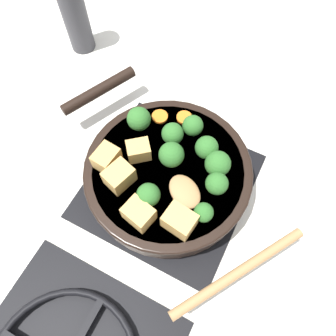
# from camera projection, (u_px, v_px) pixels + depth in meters

# --- Properties ---
(ground_plane) EXTENTS (2.40, 2.40, 0.00)m
(ground_plane) POSITION_uv_depth(u_px,v_px,m) (168.00, 186.00, 0.67)
(ground_plane) COLOR white
(front_burner_grate) EXTENTS (0.31, 0.31, 0.03)m
(front_burner_grate) POSITION_uv_depth(u_px,v_px,m) (168.00, 184.00, 0.66)
(front_burner_grate) COLOR black
(front_burner_grate) RESTS_ON ground_plane
(skillet_pan) EXTENTS (0.42, 0.34, 0.06)m
(skillet_pan) POSITION_uv_depth(u_px,v_px,m) (167.00, 173.00, 0.62)
(skillet_pan) COLOR black
(skillet_pan) RESTS_ON front_burner_grate
(wooden_spoon) EXTENTS (0.25, 0.23, 0.02)m
(wooden_spoon) POSITION_uv_depth(u_px,v_px,m) (214.00, 236.00, 0.53)
(wooden_spoon) COLOR #A87A4C
(wooden_spoon) RESTS_ON skillet_pan
(tofu_cube_center_large) EXTENTS (0.05, 0.06, 0.04)m
(tofu_cube_center_large) POSITION_uv_depth(u_px,v_px,m) (119.00, 176.00, 0.56)
(tofu_cube_center_large) COLOR tan
(tofu_cube_center_large) RESTS_ON skillet_pan
(tofu_cube_near_handle) EXTENTS (0.04, 0.05, 0.04)m
(tofu_cube_near_handle) POSITION_uv_depth(u_px,v_px,m) (107.00, 158.00, 0.58)
(tofu_cube_near_handle) COLOR tan
(tofu_cube_near_handle) RESTS_ON skillet_pan
(tofu_cube_east_chunk) EXTENTS (0.05, 0.05, 0.03)m
(tofu_cube_east_chunk) POSITION_uv_depth(u_px,v_px,m) (138.00, 151.00, 0.59)
(tofu_cube_east_chunk) COLOR tan
(tofu_cube_east_chunk) RESTS_ON skillet_pan
(tofu_cube_west_chunk) EXTENTS (0.05, 0.05, 0.04)m
(tofu_cube_west_chunk) POSITION_uv_depth(u_px,v_px,m) (180.00, 221.00, 0.53)
(tofu_cube_west_chunk) COLOR tan
(tofu_cube_west_chunk) RESTS_ON skillet_pan
(tofu_cube_back_piece) EXTENTS (0.05, 0.05, 0.04)m
(tofu_cube_back_piece) POSITION_uv_depth(u_px,v_px,m) (139.00, 214.00, 0.53)
(tofu_cube_back_piece) COLOR tan
(tofu_cube_back_piece) RESTS_ON skillet_pan
(broccoli_floret_near_spoon) EXTENTS (0.04, 0.04, 0.05)m
(broccoli_floret_near_spoon) POSITION_uv_depth(u_px,v_px,m) (173.00, 134.00, 0.59)
(broccoli_floret_near_spoon) COLOR #709956
(broccoli_floret_near_spoon) RESTS_ON skillet_pan
(broccoli_floret_center_top) EXTENTS (0.04, 0.04, 0.05)m
(broccoli_floret_center_top) POSITION_uv_depth(u_px,v_px,m) (193.00, 126.00, 0.60)
(broccoli_floret_center_top) COLOR #709956
(broccoli_floret_center_top) RESTS_ON skillet_pan
(broccoli_floret_east_rim) EXTENTS (0.04, 0.04, 0.05)m
(broccoli_floret_east_rim) POSITION_uv_depth(u_px,v_px,m) (149.00, 195.00, 0.54)
(broccoli_floret_east_rim) COLOR #709956
(broccoli_floret_east_rim) RESTS_ON skillet_pan
(broccoli_floret_west_rim) EXTENTS (0.04, 0.04, 0.05)m
(broccoli_floret_west_rim) POSITION_uv_depth(u_px,v_px,m) (207.00, 148.00, 0.58)
(broccoli_floret_west_rim) COLOR #709956
(broccoli_floret_west_rim) RESTS_ON skillet_pan
(broccoli_floret_north_edge) EXTENTS (0.05, 0.05, 0.05)m
(broccoli_floret_north_edge) POSITION_uv_depth(u_px,v_px,m) (139.00, 119.00, 0.61)
(broccoli_floret_north_edge) COLOR #709956
(broccoli_floret_north_edge) RESTS_ON skillet_pan
(broccoli_floret_south_cluster) EXTENTS (0.04, 0.04, 0.05)m
(broccoli_floret_south_cluster) POSITION_uv_depth(u_px,v_px,m) (216.00, 186.00, 0.55)
(broccoli_floret_south_cluster) COLOR #709956
(broccoli_floret_south_cluster) RESTS_ON skillet_pan
(broccoli_floret_mid_floret) EXTENTS (0.03, 0.03, 0.04)m
(broccoli_floret_mid_floret) POSITION_uv_depth(u_px,v_px,m) (204.00, 213.00, 0.53)
(broccoli_floret_mid_floret) COLOR #709956
(broccoli_floret_mid_floret) RESTS_ON skillet_pan
(broccoli_floret_small_inner) EXTENTS (0.05, 0.05, 0.05)m
(broccoli_floret_small_inner) POSITION_uv_depth(u_px,v_px,m) (170.00, 154.00, 0.57)
(broccoli_floret_small_inner) COLOR #709956
(broccoli_floret_small_inner) RESTS_ON skillet_pan
(broccoli_floret_tall_stem) EXTENTS (0.05, 0.05, 0.05)m
(broccoli_floret_tall_stem) POSITION_uv_depth(u_px,v_px,m) (218.00, 164.00, 0.56)
(broccoli_floret_tall_stem) COLOR #709956
(broccoli_floret_tall_stem) RESTS_ON skillet_pan
(carrot_slice_orange_thin) EXTENTS (0.03, 0.03, 0.01)m
(carrot_slice_orange_thin) POSITION_uv_depth(u_px,v_px,m) (160.00, 117.00, 0.64)
(carrot_slice_orange_thin) COLOR orange
(carrot_slice_orange_thin) RESTS_ON skillet_pan
(carrot_slice_near_center) EXTENTS (0.03, 0.03, 0.01)m
(carrot_slice_near_center) POSITION_uv_depth(u_px,v_px,m) (184.00, 117.00, 0.64)
(carrot_slice_near_center) COLOR orange
(carrot_slice_near_center) RESTS_ON skillet_pan
(pepper_mill) EXTENTS (0.06, 0.06, 0.22)m
(pepper_mill) POSITION_uv_depth(u_px,v_px,m) (74.00, 12.00, 0.75)
(pepper_mill) COLOR #333338
(pepper_mill) RESTS_ON ground_plane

